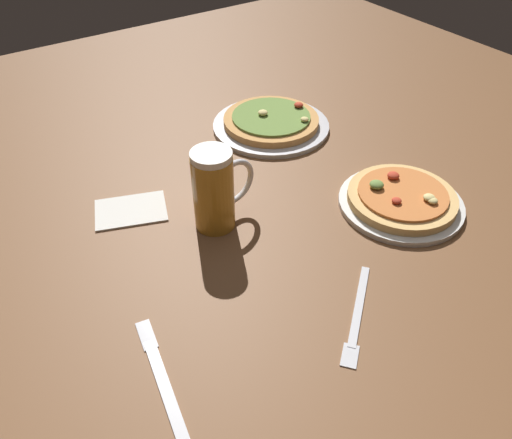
{
  "coord_description": "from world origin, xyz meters",
  "views": [
    {
      "loc": [
        -0.44,
        -0.64,
        0.67
      ],
      "look_at": [
        0.0,
        0.0,
        0.02
      ],
      "focal_mm": 35.87,
      "sensor_mm": 36.0,
      "label": 1
    }
  ],
  "objects_px": {
    "napkin_folded": "(131,210)",
    "beer_mug_dark": "(215,189)",
    "fork_left": "(357,315)",
    "pizza_plate_far": "(271,122)",
    "knife_right": "(162,378)",
    "pizza_plate_near": "(401,200)"
  },
  "relations": [
    {
      "from": "napkin_folded",
      "to": "beer_mug_dark",
      "type": "bearing_deg",
      "value": -45.78
    },
    {
      "from": "beer_mug_dark",
      "to": "fork_left",
      "type": "xyz_separation_m",
      "value": [
        0.07,
        -0.34,
        -0.08
      ]
    },
    {
      "from": "pizza_plate_far",
      "to": "knife_right",
      "type": "xyz_separation_m",
      "value": [
        -0.57,
        -0.52,
        -0.01
      ]
    },
    {
      "from": "pizza_plate_near",
      "to": "knife_right",
      "type": "xyz_separation_m",
      "value": [
        -0.6,
        -0.09,
        -0.01
      ]
    },
    {
      "from": "fork_left",
      "to": "knife_right",
      "type": "bearing_deg",
      "value": 166.95
    },
    {
      "from": "napkin_folded",
      "to": "knife_right",
      "type": "bearing_deg",
      "value": -107.33
    },
    {
      "from": "pizza_plate_far",
      "to": "fork_left",
      "type": "relative_size",
      "value": 1.65
    },
    {
      "from": "pizza_plate_far",
      "to": "napkin_folded",
      "type": "xyz_separation_m",
      "value": [
        -0.44,
        -0.12,
        -0.01
      ]
    },
    {
      "from": "fork_left",
      "to": "knife_right",
      "type": "distance_m",
      "value": 0.33
    },
    {
      "from": "pizza_plate_far",
      "to": "beer_mug_dark",
      "type": "distance_m",
      "value": 0.41
    },
    {
      "from": "napkin_folded",
      "to": "pizza_plate_far",
      "type": "bearing_deg",
      "value": 14.68
    },
    {
      "from": "pizza_plate_near",
      "to": "pizza_plate_far",
      "type": "xyz_separation_m",
      "value": [
        -0.04,
        0.42,
        -0.0
      ]
    },
    {
      "from": "fork_left",
      "to": "napkin_folded",
      "type": "bearing_deg",
      "value": 112.79
    },
    {
      "from": "pizza_plate_near",
      "to": "beer_mug_dark",
      "type": "bearing_deg",
      "value": 154.01
    },
    {
      "from": "napkin_folded",
      "to": "fork_left",
      "type": "xyz_separation_m",
      "value": [
        0.2,
        -0.47,
        -0.0
      ]
    },
    {
      "from": "napkin_folded",
      "to": "fork_left",
      "type": "relative_size",
      "value": 0.79
    },
    {
      "from": "napkin_folded",
      "to": "fork_left",
      "type": "height_order",
      "value": "napkin_folded"
    },
    {
      "from": "pizza_plate_near",
      "to": "fork_left",
      "type": "xyz_separation_m",
      "value": [
        -0.28,
        -0.17,
        -0.01
      ]
    },
    {
      "from": "pizza_plate_far",
      "to": "pizza_plate_near",
      "type": "bearing_deg",
      "value": -85.12
    },
    {
      "from": "beer_mug_dark",
      "to": "napkin_folded",
      "type": "relative_size",
      "value": 1.17
    },
    {
      "from": "napkin_folded",
      "to": "pizza_plate_near",
      "type": "bearing_deg",
      "value": -32.4
    },
    {
      "from": "pizza_plate_near",
      "to": "fork_left",
      "type": "height_order",
      "value": "pizza_plate_near"
    }
  ]
}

